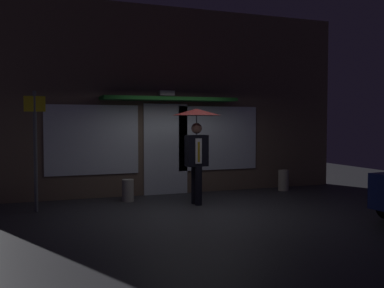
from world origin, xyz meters
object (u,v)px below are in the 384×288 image
object	(u,v)px
person_with_umbrella	(197,133)
street_sign_post	(35,144)
sidewalk_bollard_2	(284,180)
sidewalk_bollard	(128,190)

from	to	relation	value
person_with_umbrella	street_sign_post	world-z (taller)	street_sign_post
sidewalk_bollard_2	street_sign_post	bearing A→B (deg)	-173.65
person_with_umbrella	street_sign_post	distance (m)	3.25
street_sign_post	sidewalk_bollard	bearing A→B (deg)	14.67
sidewalk_bollard	person_with_umbrella	bearing A→B (deg)	-33.27
person_with_umbrella	sidewalk_bollard_2	distance (m)	3.23
street_sign_post	sidewalk_bollard	distance (m)	2.27
street_sign_post	sidewalk_bollard	size ratio (longest dim) A/B	4.78
sidewalk_bollard	sidewalk_bollard_2	xyz separation A→B (m)	(4.09, 0.17, 0.02)
person_with_umbrella	street_sign_post	size ratio (longest dim) A/B	0.87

